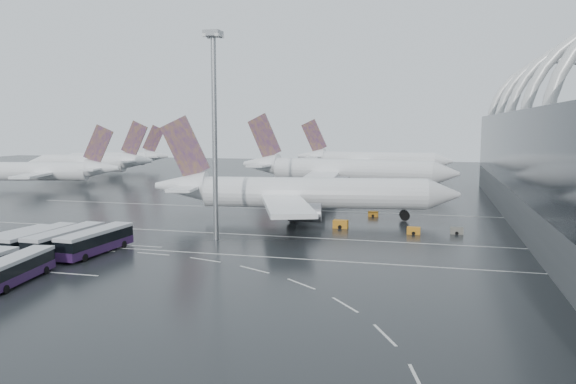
% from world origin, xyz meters
% --- Properties ---
extents(ground, '(420.00, 420.00, 0.00)m').
position_xyz_m(ground, '(0.00, 0.00, 0.00)').
color(ground, black).
rests_on(ground, ground).
extents(lane_marking_near, '(120.00, 0.25, 0.01)m').
position_xyz_m(lane_marking_near, '(0.00, -2.00, 0.01)').
color(lane_marking_near, white).
rests_on(lane_marking_near, ground).
extents(lane_marking_mid, '(120.00, 0.25, 0.01)m').
position_xyz_m(lane_marking_mid, '(0.00, 12.00, 0.01)').
color(lane_marking_mid, white).
rests_on(lane_marking_mid, ground).
extents(lane_marking_far, '(120.00, 0.25, 0.01)m').
position_xyz_m(lane_marking_far, '(0.00, 40.00, 0.01)').
color(lane_marking_far, white).
rests_on(lane_marking_far, ground).
extents(bus_bay_line_north, '(28.00, 0.25, 0.01)m').
position_xyz_m(bus_bay_line_north, '(-24.00, 0.00, 0.01)').
color(bus_bay_line_north, white).
rests_on(bus_bay_line_north, ground).
extents(airliner_main, '(57.05, 49.56, 19.33)m').
position_xyz_m(airliner_main, '(3.47, 28.75, 4.84)').
color(airliner_main, white).
rests_on(airliner_main, ground).
extents(airliner_gate_b, '(60.23, 53.74, 20.91)m').
position_xyz_m(airliner_gate_b, '(3.56, 77.75, 5.23)').
color(airliner_gate_b, white).
rests_on(airliner_gate_b, ground).
extents(airliner_gate_c, '(55.58, 51.41, 19.85)m').
position_xyz_m(airliner_gate_c, '(5.80, 130.11, 4.96)').
color(airliner_gate_c, white).
rests_on(airliner_gate_c, ground).
extents(jet_remote_west, '(40.65, 32.95, 17.79)m').
position_xyz_m(jet_remote_west, '(-76.90, 63.48, 4.59)').
color(jet_remote_west, white).
rests_on(jet_remote_west, ground).
extents(jet_remote_mid, '(43.94, 35.47, 19.11)m').
position_xyz_m(jet_remote_mid, '(-83.00, 93.05, 4.93)').
color(jet_remote_mid, white).
rests_on(jet_remote_mid, ground).
extents(jet_remote_far, '(37.49, 30.75, 17.76)m').
position_xyz_m(jet_remote_far, '(-90.81, 121.18, 4.58)').
color(jet_remote_far, white).
rests_on(jet_remote_far, ground).
extents(bus_row_near_a, '(4.23, 12.31, 2.97)m').
position_xyz_m(bus_row_near_a, '(-28.04, -8.07, 1.63)').
color(bus_row_near_a, '#2C143F').
rests_on(bus_row_near_a, ground).
extents(bus_row_near_b, '(3.45, 13.17, 3.22)m').
position_xyz_m(bus_row_near_b, '(-24.63, -7.76, 1.77)').
color(bus_row_near_b, '#2C143F').
rests_on(bus_row_near_b, ground).
extents(bus_row_near_c, '(3.74, 13.76, 3.36)m').
position_xyz_m(bus_row_near_c, '(-20.79, -7.07, 1.84)').
color(bus_row_near_c, '#2C143F').
rests_on(bus_row_near_c, ground).
extents(bus_row_near_d, '(3.86, 13.60, 3.31)m').
position_xyz_m(bus_row_near_d, '(-16.80, -5.95, 1.82)').
color(bus_row_near_d, '#2C143F').
rests_on(bus_row_near_d, ground).
extents(bus_row_far_c, '(4.46, 12.48, 3.01)m').
position_xyz_m(bus_row_far_c, '(-17.14, -20.92, 1.65)').
color(bus_row_far_c, '#2C143F').
rests_on(bus_row_far_c, ground).
extents(floodlight_mast, '(2.40, 2.40, 31.34)m').
position_xyz_m(floodlight_mast, '(-4.45, 7.11, 19.71)').
color(floodlight_mast, gray).
rests_on(floodlight_mast, ground).
extents(gse_cart_belly_a, '(2.12, 1.26, 1.16)m').
position_xyz_m(gse_cart_belly_a, '(24.84, 19.08, 0.58)').
color(gse_cart_belly_a, orange).
rests_on(gse_cart_belly_a, ground).
extents(gse_cart_belly_c, '(2.52, 1.49, 1.37)m').
position_xyz_m(gse_cart_belly_c, '(12.54, 21.53, 0.69)').
color(gse_cart_belly_c, orange).
rests_on(gse_cart_belly_c, ground).
extents(gse_cart_belly_d, '(2.04, 1.20, 1.11)m').
position_xyz_m(gse_cart_belly_d, '(31.60, 21.00, 0.56)').
color(gse_cart_belly_d, slate).
rests_on(gse_cart_belly_d, ground).
extents(gse_cart_belly_e, '(1.88, 1.11, 1.02)m').
position_xyz_m(gse_cart_belly_e, '(16.70, 35.32, 0.51)').
color(gse_cart_belly_e, orange).
rests_on(gse_cart_belly_e, ground).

